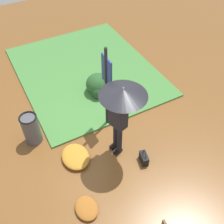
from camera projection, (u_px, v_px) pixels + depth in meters
name	position (u px, v px, depth m)	size (l,w,h in m)	color
ground_plane	(105.00, 144.00, 6.68)	(18.00, 18.00, 0.00)	brown
grass_verge	(86.00, 71.00, 8.69)	(4.80, 4.00, 0.05)	#47843D
person_with_umbrella	(121.00, 105.00, 5.42)	(0.96, 0.96, 2.04)	black
info_sign_post	(107.00, 80.00, 6.12)	(0.44, 0.07, 2.30)	black
handbag	(144.00, 158.00, 6.23)	(0.32, 0.21, 0.37)	black
trash_bin	(31.00, 129.00, 6.46)	(0.42, 0.42, 0.83)	#4C4C51
shrub_cluster	(98.00, 86.00, 7.77)	(0.75, 0.68, 0.61)	#285628
leaf_pile_near_person	(86.00, 208.00, 5.47)	(0.56, 0.45, 0.12)	#A86023
leaf_pile_by_bench	(76.00, 157.00, 6.31)	(0.78, 0.62, 0.17)	#C68428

